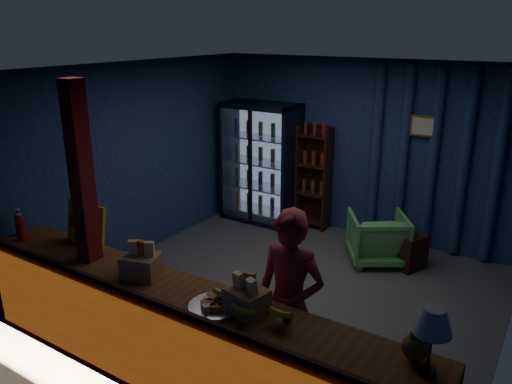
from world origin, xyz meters
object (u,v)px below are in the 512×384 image
(green_chair, at_px, (377,238))
(table_lamp, at_px, (433,324))
(pastry_tray, at_px, (215,305))
(shopkeeper, at_px, (289,304))

(green_chair, height_order, table_lamp, table_lamp)
(pastry_tray, xyz_separation_m, table_lamp, (1.58, 0.10, 0.34))
(pastry_tray, bearing_deg, shopkeeper, 56.77)
(green_chair, xyz_separation_m, table_lamp, (1.44, -3.25, 0.98))
(table_lamp, bearing_deg, green_chair, 113.86)
(pastry_tray, relative_size, table_lamp, 0.89)
(shopkeeper, xyz_separation_m, green_chair, (-0.22, 2.81, -0.48))
(green_chair, relative_size, pastry_tray, 1.78)
(green_chair, bearing_deg, shopkeeper, 61.73)
(shopkeeper, xyz_separation_m, table_lamp, (1.22, -0.45, 0.49))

